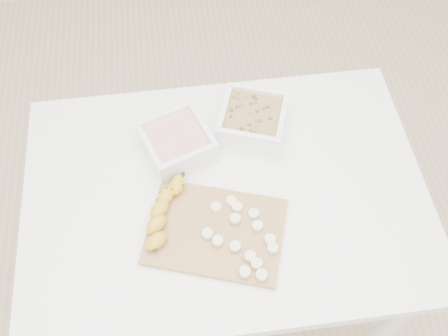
{
  "coord_description": "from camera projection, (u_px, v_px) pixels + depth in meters",
  "views": [
    {
      "loc": [
        -0.08,
        -0.6,
        1.83
      ],
      "look_at": [
        0.0,
        0.03,
        0.81
      ],
      "focal_mm": 40.0,
      "sensor_mm": 36.0,
      "label": 1
    }
  ],
  "objects": [
    {
      "name": "ground",
      "position": [
        225.0,
        289.0,
        1.87
      ],
      "size": [
        3.5,
        3.5,
        0.0
      ],
      "primitive_type": "plane",
      "color": "#C6AD89",
      "rests_on": "ground"
    },
    {
      "name": "table",
      "position": [
        225.0,
        209.0,
        1.32
      ],
      "size": [
        1.0,
        0.7,
        0.75
      ],
      "color": "white",
      "rests_on": "ground"
    },
    {
      "name": "banana",
      "position": [
        164.0,
        213.0,
        1.17
      ],
      "size": [
        0.16,
        0.2,
        0.03
      ],
      "primitive_type": null,
      "rotation": [
        0.0,
        0.0,
        -0.6
      ],
      "color": "gold",
      "rests_on": "cutting_board"
    },
    {
      "name": "banana_slices",
      "position": [
        243.0,
        236.0,
        1.15
      ],
      "size": [
        0.17,
        0.22,
        0.02
      ],
      "color": "#F2E6BB",
      "rests_on": "cutting_board"
    },
    {
      "name": "bowl_granola",
      "position": [
        253.0,
        120.0,
        1.31
      ],
      "size": [
        0.21,
        0.21,
        0.08
      ],
      "color": "white",
      "rests_on": "table"
    },
    {
      "name": "bowl_yogurt",
      "position": [
        177.0,
        142.0,
        1.27
      ],
      "size": [
        0.2,
        0.2,
        0.07
      ],
      "color": "white",
      "rests_on": "table"
    },
    {
      "name": "cutting_board",
      "position": [
        216.0,
        231.0,
        1.17
      ],
      "size": [
        0.37,
        0.31,
        0.01
      ],
      "primitive_type": "cube",
      "rotation": [
        0.0,
        0.0,
        -0.32
      ],
      "color": "#AA7A49",
      "rests_on": "table"
    }
  ]
}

